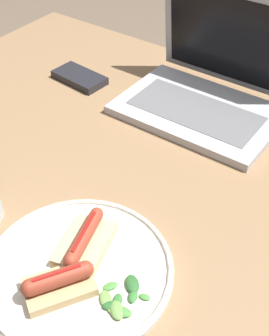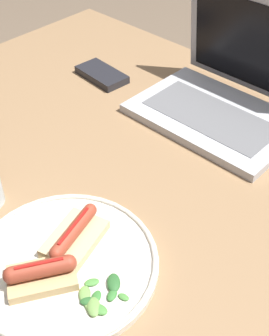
% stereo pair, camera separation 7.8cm
% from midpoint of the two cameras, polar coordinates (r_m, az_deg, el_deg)
% --- Properties ---
extents(desk, '(1.10, 0.84, 0.73)m').
position_cam_midpoint_polar(desk, '(0.96, -4.74, -0.58)').
color(desk, '#93704C').
rests_on(desk, ground_plane).
extents(laptop, '(0.33, 0.25, 0.23)m').
position_cam_midpoint_polar(laptop, '(1.01, 6.77, 9.30)').
color(laptop, '#B7B7BC').
rests_on(laptop, desk).
extents(plate, '(0.28, 0.28, 0.02)m').
position_cam_midpoint_polar(plate, '(0.71, -10.05, -12.22)').
color(plate, silver).
rests_on(plate, desk).
extents(sausage_toast_left, '(0.10, 0.11, 0.04)m').
position_cam_midpoint_polar(sausage_toast_left, '(0.68, -12.62, -13.68)').
color(sausage_toast_left, tan).
rests_on(sausage_toast_left, plate).
extents(sausage_toast_middle, '(0.09, 0.12, 0.04)m').
position_cam_midpoint_polar(sausage_toast_middle, '(0.72, -9.21, -8.96)').
color(sausage_toast_middle, '#D6B784').
rests_on(sausage_toast_middle, plate).
extents(salad_pile, '(0.07, 0.08, 0.01)m').
position_cam_midpoint_polar(salad_pile, '(0.66, -5.20, -15.84)').
color(salad_pile, '#4C8E3D').
rests_on(salad_pile, plate).
extents(external_drive, '(0.13, 0.08, 0.02)m').
position_cam_midpoint_polar(external_drive, '(1.13, -8.72, 10.78)').
color(external_drive, '#232328').
rests_on(external_drive, desk).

